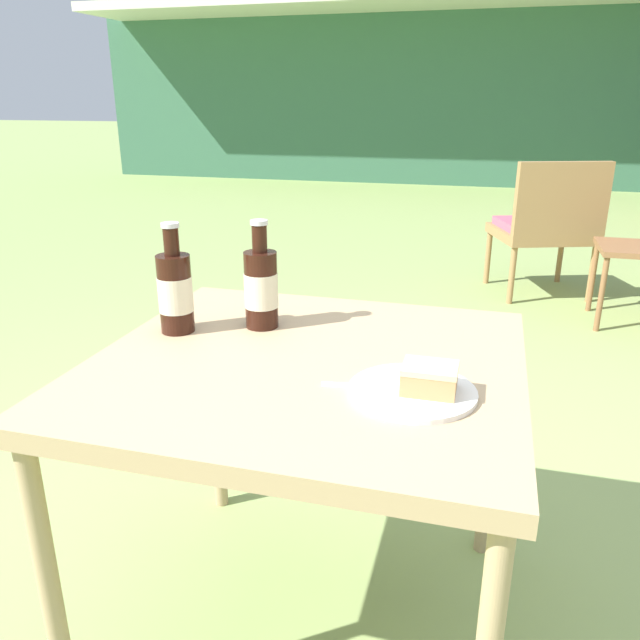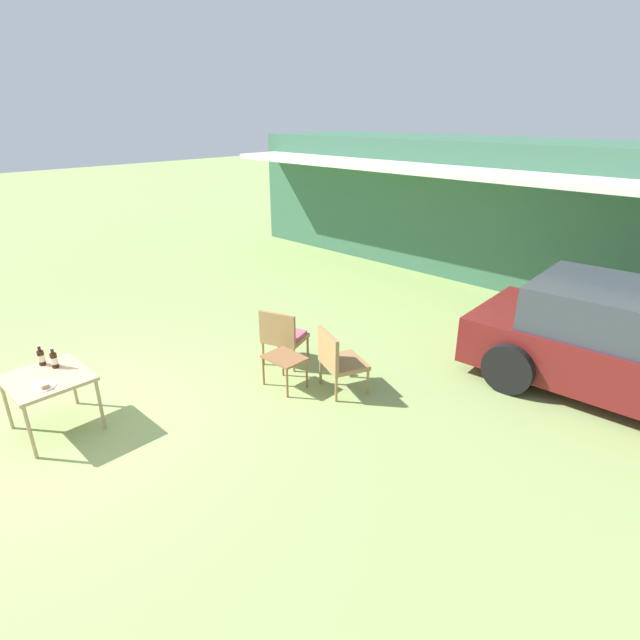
% 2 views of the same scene
% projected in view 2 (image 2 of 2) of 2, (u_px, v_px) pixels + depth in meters
% --- Properties ---
extents(ground_plane, '(60.00, 60.00, 0.00)m').
position_uv_depth(ground_plane, '(59.00, 428.00, 5.86)').
color(ground_plane, '#8CA35B').
extents(cabin_building, '(10.20, 4.32, 2.88)m').
position_uv_depth(cabin_building, '(455.00, 200.00, 12.09)').
color(cabin_building, '#38664C').
rests_on(cabin_building, ground_plane).
extents(parked_car, '(4.13, 2.22, 1.41)m').
position_uv_depth(parked_car, '(633.00, 347.00, 6.31)').
color(parked_car, maroon).
rests_on(parked_car, ground_plane).
extents(wicker_chair_cushioned, '(0.70, 0.67, 0.85)m').
position_uv_depth(wicker_chair_cushioned, '(283.00, 335.00, 7.20)').
color(wicker_chair_cushioned, '#9E7547').
rests_on(wicker_chair_cushioned, ground_plane).
extents(wicker_chair_plain, '(0.71, 0.69, 0.85)m').
position_uv_depth(wicker_chair_plain, '(338.00, 358.00, 6.49)').
color(wicker_chair_plain, '#9E7547').
rests_on(wicker_chair_plain, ground_plane).
extents(garden_side_table, '(0.53, 0.40, 0.44)m').
position_uv_depth(garden_side_table, '(285.00, 360.00, 6.62)').
color(garden_side_table, brown).
rests_on(garden_side_table, ground_plane).
extents(patio_table, '(0.87, 0.83, 0.69)m').
position_uv_depth(patio_table, '(48.00, 382.00, 5.62)').
color(patio_table, tan).
rests_on(patio_table, ground_plane).
extents(cake_on_plate, '(0.23, 0.23, 0.06)m').
position_uv_depth(cake_on_plate, '(44.00, 386.00, 5.36)').
color(cake_on_plate, white).
rests_on(cake_on_plate, patio_table).
extents(cola_bottle_near, '(0.08, 0.08, 0.25)m').
position_uv_depth(cola_bottle_near, '(54.00, 360.00, 5.76)').
color(cola_bottle_near, black).
rests_on(cola_bottle_near, patio_table).
extents(cola_bottle_far, '(0.08, 0.08, 0.25)m').
position_uv_depth(cola_bottle_far, '(41.00, 357.00, 5.82)').
color(cola_bottle_far, black).
rests_on(cola_bottle_far, patio_table).
extents(fork, '(0.18, 0.04, 0.01)m').
position_uv_depth(fork, '(42.00, 385.00, 5.42)').
color(fork, silver).
rests_on(fork, patio_table).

